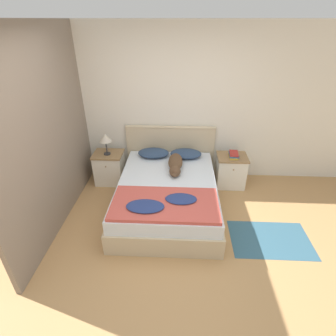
% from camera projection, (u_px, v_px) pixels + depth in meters
% --- Properties ---
extents(ground_plane, '(16.00, 16.00, 0.00)m').
position_uv_depth(ground_plane, '(166.00, 262.00, 3.15)').
color(ground_plane, tan).
extents(wall_back, '(9.00, 0.06, 2.55)m').
position_uv_depth(wall_back, '(173.00, 106.00, 4.36)').
color(wall_back, silver).
rests_on(wall_back, ground_plane).
extents(wall_side_left, '(0.06, 3.10, 2.55)m').
position_uv_depth(wall_side_left, '(55.00, 128.00, 3.49)').
color(wall_side_left, gray).
rests_on(wall_side_left, ground_plane).
extents(bed, '(1.47, 1.97, 0.49)m').
position_uv_depth(bed, '(167.00, 195.00, 3.94)').
color(bed, '#C6B28E').
rests_on(bed, ground_plane).
extents(headboard, '(1.55, 0.06, 0.96)m').
position_uv_depth(headboard, '(170.00, 150.00, 4.68)').
color(headboard, '#C6B28E').
rests_on(headboard, ground_plane).
extents(nightstand_left, '(0.50, 0.42, 0.56)m').
position_uv_depth(nightstand_left, '(110.00, 168.00, 4.58)').
color(nightstand_left, silver).
rests_on(nightstand_left, ground_plane).
extents(nightstand_right, '(0.50, 0.42, 0.56)m').
position_uv_depth(nightstand_right, '(231.00, 171.00, 4.48)').
color(nightstand_right, silver).
rests_on(nightstand_right, ground_plane).
extents(pillow_left, '(0.53, 0.34, 0.13)m').
position_uv_depth(pillow_left, '(154.00, 153.00, 4.46)').
color(pillow_left, navy).
rests_on(pillow_left, bed).
extents(pillow_right, '(0.53, 0.34, 0.13)m').
position_uv_depth(pillow_right, '(186.00, 154.00, 4.43)').
color(pillow_right, navy).
rests_on(pillow_right, bed).
extents(quilt, '(1.35, 0.71, 0.08)m').
position_uv_depth(quilt, '(164.00, 204.00, 3.29)').
color(quilt, '#BC4C42').
rests_on(quilt, bed).
extents(dog, '(0.23, 0.73, 0.18)m').
position_uv_depth(dog, '(175.00, 164.00, 4.08)').
color(dog, brown).
rests_on(dog, bed).
extents(book_stack, '(0.16, 0.23, 0.08)m').
position_uv_depth(book_stack, '(234.00, 155.00, 4.31)').
color(book_stack, gold).
rests_on(book_stack, nightstand_right).
extents(table_lamp, '(0.21, 0.21, 0.36)m').
position_uv_depth(table_lamp, '(105.00, 139.00, 4.27)').
color(table_lamp, '#2D2D33').
rests_on(table_lamp, nightstand_left).
extents(rug, '(1.04, 0.69, 0.00)m').
position_uv_depth(rug, '(270.00, 239.00, 3.47)').
color(rug, '#335B70').
rests_on(rug, ground_plane).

